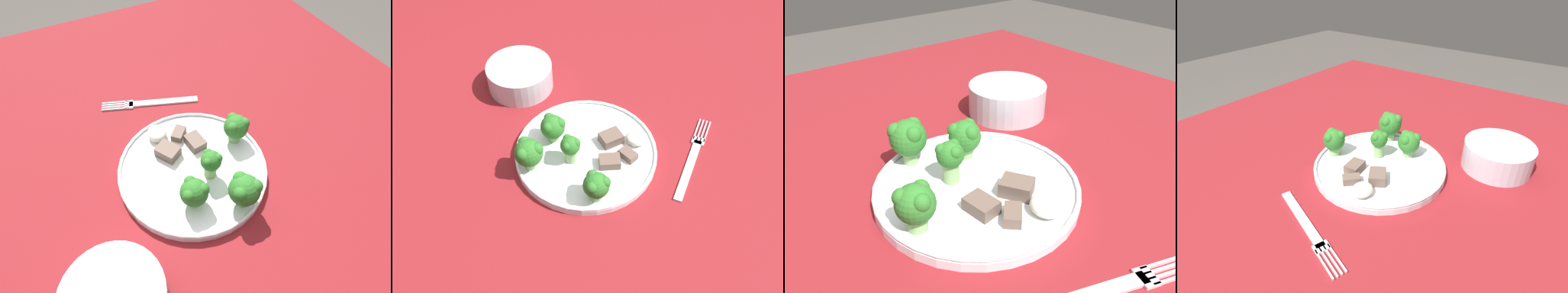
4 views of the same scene
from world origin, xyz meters
The scene contains 12 objects.
table centered at (0.00, 0.00, 0.66)m, with size 1.21×1.13×0.75m.
dinner_plate centered at (-0.01, -0.01, 0.76)m, with size 0.26×0.26×0.02m.
fork centered at (0.19, -0.01, 0.76)m, with size 0.09×0.20×0.00m.
cream_bowl centered at (-0.16, 0.18, 0.78)m, with size 0.14×0.14×0.05m.
broccoli_floret_near_rim_left centered at (-0.04, -0.03, 0.80)m, with size 0.04×0.04×0.06m.
broccoli_floret_center_left centered at (-0.07, 0.02, 0.80)m, with size 0.05×0.05×0.06m.
broccoli_floret_back_left centered at (-0.11, -0.05, 0.81)m, with size 0.05×0.05×0.06m.
broccoli_floret_front_left centered at (0.01, -0.11, 0.80)m, with size 0.05×0.05×0.06m.
meat_slice_front_slice centered at (0.04, 0.02, 0.78)m, with size 0.05×0.05×0.02m.
meat_slice_middle_slice centered at (0.04, -0.03, 0.77)m, with size 0.04×0.03×0.02m.
meat_slice_rear_slice centered at (0.07, -0.02, 0.77)m, with size 0.04×0.04×0.01m.
sauce_dollop centered at (0.08, 0.02, 0.78)m, with size 0.04×0.04×0.02m.
Camera 3 is at (0.30, -0.25, 1.06)m, focal length 35.00 mm.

